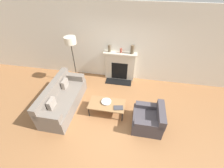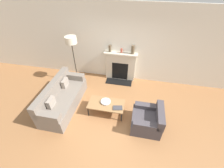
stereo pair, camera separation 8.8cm
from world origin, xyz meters
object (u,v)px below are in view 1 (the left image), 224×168
(book, at_px, (118,108))
(floor_lamp, at_px, (71,44))
(bowl, at_px, (106,102))
(armchair_near, at_px, (149,119))
(coffee_table, at_px, (107,104))
(mantel_vase_center_right, at_px, (132,50))
(mantel_vase_center_left, at_px, (121,51))
(mantel_vase_left, at_px, (109,48))
(couch, at_px, (62,99))
(fireplace, at_px, (120,66))

(book, relative_size, floor_lamp, 0.17)
(floor_lamp, bearing_deg, bowl, -41.30)
(armchair_near, distance_m, coffee_table, 1.32)
(bowl, bearing_deg, book, -22.22)
(bowl, relative_size, mantel_vase_center_right, 0.97)
(coffee_table, distance_m, mantel_vase_center_left, 2.12)
(mantel_vase_left, height_order, mantel_vase_center_right, mantel_vase_center_right)
(armchair_near, xyz_separation_m, mantel_vase_center_left, (-1.13, 2.21, 0.98))
(couch, xyz_separation_m, floor_lamp, (-0.02, 1.35, 1.31))
(coffee_table, xyz_separation_m, mantel_vase_center_right, (0.57, 1.91, 0.98))
(couch, relative_size, mantel_vase_left, 7.98)
(floor_lamp, distance_m, mantel_vase_center_right, 2.17)
(fireplace, distance_m, mantel_vase_left, 0.85)
(fireplace, height_order, coffee_table, fireplace)
(fireplace, bearing_deg, book, -83.20)
(coffee_table, distance_m, mantel_vase_center_right, 2.22)
(fireplace, xyz_separation_m, mantel_vase_center_right, (0.43, 0.01, 0.76))
(book, xyz_separation_m, mantel_vase_left, (-0.66, 2.03, 0.91))
(mantel_vase_left, bearing_deg, couch, -122.06)
(coffee_table, height_order, bowl, bowl)
(couch, bearing_deg, bowl, -87.89)
(fireplace, xyz_separation_m, book, (0.24, -2.01, -0.18))
(bowl, bearing_deg, mantel_vase_left, 97.72)
(coffee_table, xyz_separation_m, mantel_vase_left, (-0.28, 1.91, 0.95))
(coffee_table, relative_size, floor_lamp, 0.59)
(mantel_vase_left, relative_size, mantel_vase_center_left, 1.65)
(couch, distance_m, bowl, 1.46)
(floor_lamp, height_order, mantel_vase_center_right, floor_lamp)
(mantel_vase_left, xyz_separation_m, mantel_vase_center_right, (0.85, 0.00, 0.03))
(armchair_near, bearing_deg, fireplace, -152.33)
(mantel_vase_center_left, relative_size, mantel_vase_center_right, 0.50)
(fireplace, xyz_separation_m, coffee_table, (-0.14, -1.90, -0.22))
(armchair_near, relative_size, floor_lamp, 0.46)
(coffee_table, distance_m, floor_lamp, 2.39)
(fireplace, height_order, mantel_vase_left, mantel_vase_left)
(fireplace, bearing_deg, mantel_vase_center_left, 38.06)
(armchair_near, relative_size, bowl, 2.82)
(fireplace, height_order, floor_lamp, floor_lamp)
(couch, bearing_deg, book, -93.46)
(couch, xyz_separation_m, mantel_vase_center_right, (2.05, 1.92, 1.01))
(bowl, height_order, mantel_vase_left, mantel_vase_left)
(bowl, bearing_deg, mantel_vase_center_left, 84.37)
(fireplace, relative_size, mantel_vase_left, 4.88)
(floor_lamp, bearing_deg, fireplace, 18.59)
(armchair_near, xyz_separation_m, mantel_vase_center_right, (-0.72, 2.21, 1.06))
(book, height_order, mantel_vase_left, mantel_vase_left)
(bowl, bearing_deg, couch, -177.89)
(couch, relative_size, mantel_vase_center_left, 13.17)
(couch, bearing_deg, mantel_vase_center_right, -46.90)
(fireplace, height_order, couch, fireplace)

